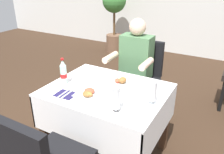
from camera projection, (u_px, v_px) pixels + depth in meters
name	position (u px, v px, depth m)	size (l,w,h in m)	color
ground_plane	(100.00, 154.00, 2.40)	(11.00, 11.00, 0.00)	#382619
main_dining_table	(107.00, 106.00, 2.18)	(1.07, 0.84, 0.75)	white
chair_far_diner_seat	(141.00, 76.00, 2.84)	(0.44, 0.50, 0.97)	black
seated_diner_far	(134.00, 67.00, 2.70)	(0.50, 0.46, 1.26)	#282D42
plate_near_camera	(89.00, 93.00, 1.99)	(0.22, 0.22, 0.06)	white
plate_far_diner	(122.00, 82.00, 2.19)	(0.24, 0.24, 0.07)	white
beer_glass_left	(152.00, 92.00, 1.83)	(0.07, 0.07, 0.20)	white
beer_glass_middle	(116.00, 100.00, 1.72)	(0.07, 0.07, 0.21)	white
cola_bottle_primary	(63.00, 73.00, 2.17)	(0.06, 0.06, 0.26)	silver
napkin_cutlery_set	(66.00, 94.00, 2.01)	(0.18, 0.19, 0.01)	#231E4C
potted_plant_corner	(114.00, 13.00, 5.17)	(0.52, 0.52, 1.40)	brown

